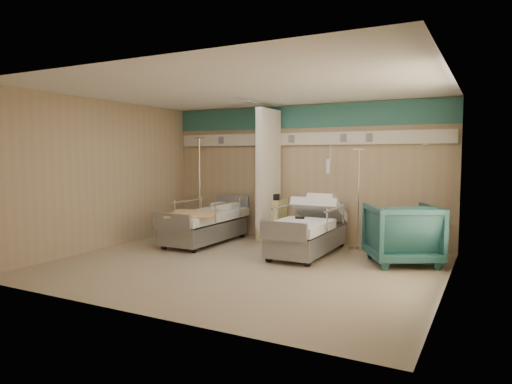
% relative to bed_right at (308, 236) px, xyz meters
% --- Properties ---
extents(ground, '(6.00, 5.00, 0.00)m').
position_rel_bed_right_xyz_m(ground, '(-0.60, -1.30, -0.32)').
color(ground, gray).
rests_on(ground, ground).
extents(room_walls, '(6.04, 5.04, 2.82)m').
position_rel_bed_right_xyz_m(room_walls, '(-0.63, -1.05, 1.55)').
color(room_walls, tan).
rests_on(room_walls, ground).
extents(bed_right, '(1.00, 2.16, 0.63)m').
position_rel_bed_right_xyz_m(bed_right, '(0.00, 0.00, 0.00)').
color(bed_right, silver).
rests_on(bed_right, ground).
extents(bed_left, '(1.00, 2.16, 0.63)m').
position_rel_bed_right_xyz_m(bed_left, '(-2.20, 0.00, 0.00)').
color(bed_left, silver).
rests_on(bed_left, ground).
extents(bedside_cabinet, '(0.50, 0.48, 0.85)m').
position_rel_bed_right_xyz_m(bedside_cabinet, '(-1.15, 0.90, 0.11)').
color(bedside_cabinet, '#D9D788').
rests_on(bedside_cabinet, ground).
extents(visitor_armchair, '(1.45, 1.46, 0.99)m').
position_rel_bed_right_xyz_m(visitor_armchair, '(1.63, 0.02, 0.18)').
color(visitor_armchair, '#1C4846').
rests_on(visitor_armchair, ground).
extents(waffle_blanket, '(0.74, 0.71, 0.07)m').
position_rel_bed_right_xyz_m(waffle_blanket, '(1.63, -0.03, 0.71)').
color(waffle_blanket, silver).
rests_on(waffle_blanket, visitor_armchair).
extents(iv_stand_right, '(0.34, 0.34, 1.89)m').
position_rel_bed_right_xyz_m(iv_stand_right, '(0.69, 0.82, 0.07)').
color(iv_stand_right, silver).
rests_on(iv_stand_right, ground).
extents(iv_stand_left, '(0.39, 0.39, 2.17)m').
position_rel_bed_right_xyz_m(iv_stand_left, '(-2.90, 0.84, 0.13)').
color(iv_stand_left, silver).
rests_on(iv_stand_left, ground).
extents(call_remote, '(0.17, 0.09, 0.04)m').
position_rel_bed_right_xyz_m(call_remote, '(-0.14, -0.03, 0.33)').
color(call_remote, black).
rests_on(call_remote, bed_right).
extents(tan_blanket, '(1.25, 1.36, 0.04)m').
position_rel_bed_right_xyz_m(tan_blanket, '(-2.16, -0.46, 0.33)').
color(tan_blanket, tan).
rests_on(tan_blanket, bed_left).
extents(toiletry_bag, '(0.26, 0.21, 0.12)m').
position_rel_bed_right_xyz_m(toiletry_bag, '(-1.06, 0.81, 0.60)').
color(toiletry_bag, black).
rests_on(toiletry_bag, bedside_cabinet).
extents(white_cup, '(0.11, 0.11, 0.14)m').
position_rel_bed_right_xyz_m(white_cup, '(-1.35, 1.03, 0.60)').
color(white_cup, white).
rests_on(white_cup, bedside_cabinet).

